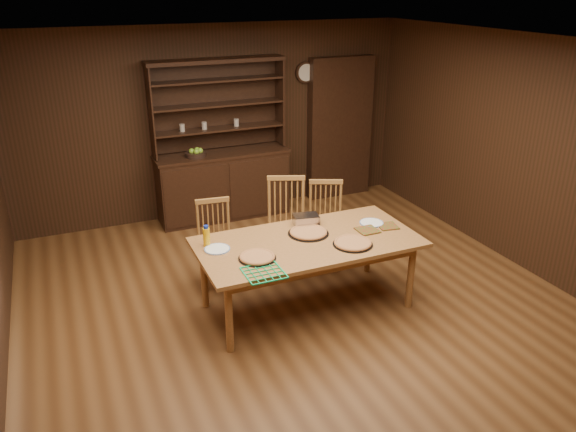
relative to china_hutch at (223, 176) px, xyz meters
name	(u,v)px	position (x,y,z in m)	size (l,w,h in m)	color
floor	(305,312)	(0.00, -2.75, -0.60)	(6.00, 6.00, 0.00)	brown
room_shell	(308,163)	(0.00, -2.75, 0.98)	(6.00, 6.00, 6.00)	silver
china_hutch	(223,176)	(0.00, 0.00, 0.00)	(1.84, 0.52, 2.17)	black
doorway	(340,128)	(1.90, 0.15, 0.45)	(1.00, 0.18, 2.10)	black
wall_clock	(306,72)	(1.35, 0.20, 1.30)	(0.30, 0.05, 0.30)	black
dining_table	(308,247)	(0.06, -2.65, 0.09)	(2.18, 1.09, 0.75)	#AD6C3C
chair_left	(215,240)	(-0.63, -1.76, -0.10)	(0.43, 0.41, 0.95)	#AF7E3C
chair_center	(286,221)	(0.21, -1.78, -0.01)	(0.58, 0.56, 1.09)	#AF7E3C
chair_right	(325,221)	(0.68, -1.82, -0.07)	(0.53, 0.52, 1.00)	#AF7E3C
pizza_left	(257,257)	(-0.53, -2.83, 0.17)	(0.35, 0.35, 0.04)	black
pizza_right	(353,243)	(0.42, -2.91, 0.17)	(0.39, 0.39, 0.04)	black
pizza_center	(308,232)	(0.13, -2.52, 0.17)	(0.41, 0.41, 0.04)	black
cooling_rack	(264,273)	(-0.57, -3.11, 0.16)	(0.33, 0.33, 0.02)	#0EB962
plate_left	(217,249)	(-0.82, -2.50, 0.16)	(0.25, 0.25, 0.02)	white
plate_right	(371,223)	(0.85, -2.54, 0.16)	(0.25, 0.25, 0.02)	white
foil_dish	(306,220)	(0.21, -2.29, 0.21)	(0.26, 0.19, 0.10)	silver
juice_bottle	(206,236)	(-0.88, -2.38, 0.25)	(0.07, 0.07, 0.21)	#EFAE0C
pot_holder_a	(388,226)	(0.96, -2.68, 0.16)	(0.19, 0.19, 0.01)	maroon
pot_holder_b	(367,230)	(0.72, -2.69, 0.16)	(0.21, 0.21, 0.02)	maroon
fruit_bowl	(196,153)	(-0.37, -0.07, 0.39)	(0.27, 0.27, 0.12)	black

